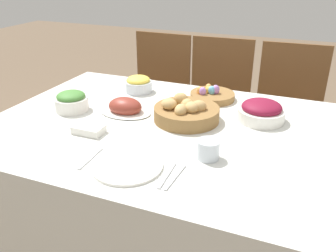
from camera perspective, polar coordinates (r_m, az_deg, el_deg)
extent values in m
cube|color=silver|center=(1.74, 0.61, -11.12)|extent=(1.63, 1.12, 0.74)
cylinder|color=brown|center=(2.58, -8.22, -2.49)|extent=(0.03, 0.03, 0.43)
cylinder|color=brown|center=(2.42, -0.29, -4.19)|extent=(0.03, 0.03, 0.43)
cylinder|color=brown|center=(2.89, -4.32, 0.79)|extent=(0.03, 0.03, 0.43)
cylinder|color=brown|center=(2.74, 2.92, -0.52)|extent=(0.03, 0.03, 0.43)
cube|color=brown|center=(2.56, -2.58, 2.97)|extent=(0.43, 0.43, 0.02)
cube|color=brown|center=(2.65, -0.79, 9.55)|extent=(0.42, 0.02, 0.48)
cylinder|color=brown|center=(2.40, 1.28, -4.56)|extent=(0.03, 0.03, 0.43)
cylinder|color=brown|center=(2.32, 10.43, -6.10)|extent=(0.03, 0.03, 0.43)
cylinder|color=brown|center=(2.73, 3.90, -0.74)|extent=(0.03, 0.03, 0.43)
cylinder|color=brown|center=(2.66, 11.95, -1.97)|extent=(0.03, 0.03, 0.43)
cube|color=brown|center=(2.42, 7.17, 1.44)|extent=(0.44, 0.44, 0.02)
cube|color=brown|center=(2.52, 8.55, 8.43)|extent=(0.42, 0.03, 0.48)
cylinder|color=brown|center=(2.30, 12.33, -6.63)|extent=(0.03, 0.03, 0.43)
cylinder|color=brown|center=(2.30, 21.98, -8.06)|extent=(0.03, 0.03, 0.43)
cylinder|color=brown|center=(2.64, 13.63, -2.39)|extent=(0.03, 0.03, 0.43)
cylinder|color=brown|center=(2.64, 21.99, -3.63)|extent=(0.03, 0.03, 0.43)
cube|color=brown|center=(2.36, 18.19, -0.36)|extent=(0.43, 0.43, 0.02)
cube|color=brown|center=(2.46, 19.27, 6.87)|extent=(0.42, 0.03, 0.48)
cylinder|color=olive|center=(1.60, 2.99, 1.97)|extent=(0.29, 0.29, 0.06)
ellipsoid|color=tan|center=(1.54, 3.79, 2.93)|extent=(0.09, 0.09, 0.05)
ellipsoid|color=tan|center=(1.57, 3.78, 3.01)|extent=(0.08, 0.07, 0.05)
ellipsoid|color=tan|center=(1.56, 0.16, 3.56)|extent=(0.07, 0.07, 0.05)
ellipsoid|color=tan|center=(1.59, 3.07, 3.38)|extent=(0.07, 0.08, 0.06)
ellipsoid|color=tan|center=(1.61, 2.01, 4.30)|extent=(0.07, 0.06, 0.06)
ellipsoid|color=tan|center=(1.56, 4.91, 3.10)|extent=(0.09, 0.09, 0.06)
ellipsoid|color=tan|center=(1.53, 2.09, 2.54)|extent=(0.06, 0.08, 0.05)
cylinder|color=olive|center=(1.86, 7.12, 4.80)|extent=(0.23, 0.23, 0.03)
ellipsoid|color=#B27AD1|center=(1.85, 7.64, 5.77)|extent=(0.04, 0.04, 0.05)
ellipsoid|color=#F4D151|center=(1.85, 6.51, 5.77)|extent=(0.03, 0.03, 0.04)
ellipsoid|color=pink|center=(1.85, 7.25, 5.69)|extent=(0.04, 0.04, 0.05)
ellipsoid|color=#F29E4C|center=(1.84, 5.13, 5.71)|extent=(0.03, 0.03, 0.04)
ellipsoid|color=#60B2E0|center=(1.84, 7.03, 5.68)|extent=(0.04, 0.04, 0.05)
ellipsoid|color=#B27AD1|center=(1.83, 5.58, 5.55)|extent=(0.04, 0.04, 0.05)
ellipsoid|color=#F29E4C|center=(1.88, 6.51, 6.12)|extent=(0.03, 0.03, 0.04)
ellipsoid|color=white|center=(1.70, -6.84, 2.27)|extent=(0.25, 0.18, 0.01)
ellipsoid|color=maroon|center=(1.69, -6.89, 3.15)|extent=(0.16, 0.12, 0.08)
cylinder|color=silver|center=(1.96, -4.75, 6.35)|extent=(0.15, 0.15, 0.06)
ellipsoid|color=#F4DB4C|center=(1.95, -4.79, 7.39)|extent=(0.13, 0.13, 0.05)
cylinder|color=white|center=(1.65, 14.66, 1.73)|extent=(0.21, 0.21, 0.05)
ellipsoid|color=maroon|center=(1.64, 14.81, 2.96)|extent=(0.18, 0.18, 0.06)
cylinder|color=white|center=(1.77, -15.18, 3.45)|extent=(0.16, 0.16, 0.06)
ellipsoid|color=#478438|center=(1.75, -15.32, 4.66)|extent=(0.13, 0.13, 0.05)
cylinder|color=white|center=(1.26, -6.55, -6.37)|extent=(0.25, 0.25, 0.01)
cube|color=silver|center=(1.33, -12.29, -5.07)|extent=(0.02, 0.16, 0.00)
cube|color=silver|center=(1.21, -0.17, -7.92)|extent=(0.02, 0.16, 0.00)
cube|color=silver|center=(1.20, 1.18, -8.22)|extent=(0.02, 0.16, 0.00)
cylinder|color=silver|center=(1.30, 6.46, -3.76)|extent=(0.08, 0.08, 0.07)
cube|color=white|center=(1.52, -12.60, -0.56)|extent=(0.13, 0.08, 0.03)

